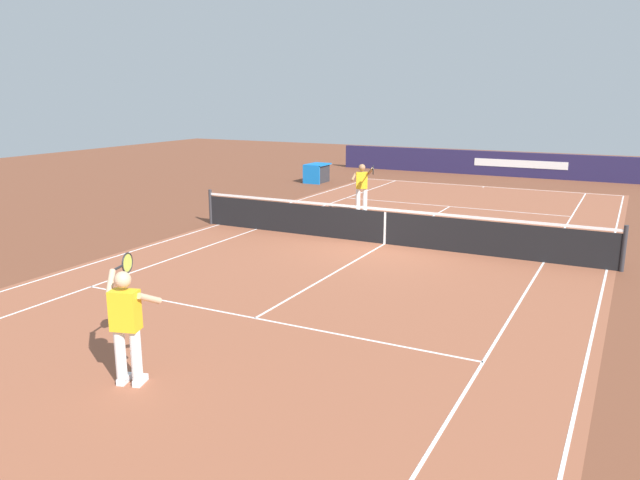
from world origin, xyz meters
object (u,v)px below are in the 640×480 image
tennis_player_near (126,321)px  equipment_cart_tarped (317,173)px  tennis_ball (453,239)px  tennis_player_far (362,185)px  tennis_net (385,226)px

tennis_player_near → equipment_cart_tarped: 20.32m
tennis_ball → equipment_cart_tarped: size_ratio=0.05×
equipment_cart_tarped → tennis_player_far: bearing=39.3°
tennis_net → tennis_player_far: bearing=-148.7°
tennis_net → tennis_ball: bearing=130.7°
tennis_net → tennis_player_near: (9.37, -0.13, 0.44)m
tennis_player_near → tennis_player_far: size_ratio=1.00×
tennis_ball → equipment_cart_tarped: 12.06m
tennis_ball → tennis_player_near: bearing=-8.8°
tennis_player_far → tennis_ball: size_ratio=25.71×
tennis_net → equipment_cart_tarped: tennis_net is taller
tennis_player_far → tennis_ball: tennis_player_far is taller
tennis_player_near → tennis_player_far: same height
tennis_net → tennis_ball: (-1.31, 1.53, -0.46)m
equipment_cart_tarped → tennis_ball: bearing=45.9°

